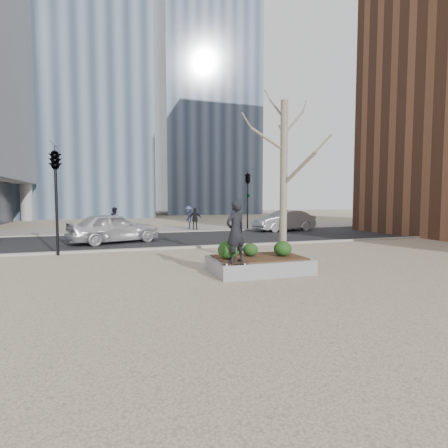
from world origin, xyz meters
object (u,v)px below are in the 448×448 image
object	(u,v)px
skateboard	(235,264)
skateboarder	(236,231)
planter	(259,265)
police_car	(114,228)

from	to	relation	value
skateboard	skateboarder	bearing A→B (deg)	-78.78
planter	skateboard	bearing A→B (deg)	-141.34
planter	police_car	size ratio (longest dim) A/B	0.65
planter	police_car	distance (m)	10.04
planter	skateboard	distance (m)	1.43
planter	skateboarder	xyz separation A→B (m)	(-1.10, -0.88, 1.18)
skateboard	skateboarder	world-z (taller)	skateboarder
skateboarder	police_car	size ratio (longest dim) A/B	0.38
police_car	planter	bearing A→B (deg)	-174.38
planter	skateboarder	size ratio (longest dim) A/B	1.71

